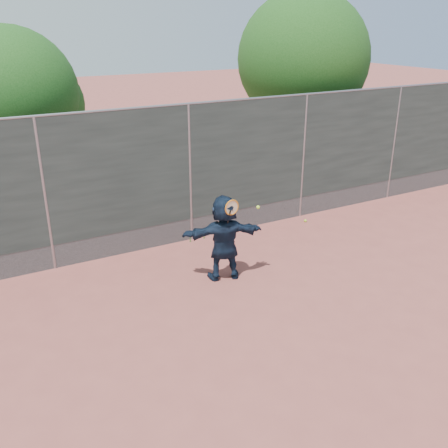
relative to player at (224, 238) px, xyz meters
name	(u,v)px	position (x,y,z in m)	size (l,w,h in m)	color
ground	(280,313)	(0.22, -1.56, -0.83)	(80.00, 80.00, 0.00)	#9E4C42
player	(224,238)	(0.00, 0.00, 0.00)	(1.53, 0.49, 1.65)	#132034
ball_ground	(305,221)	(3.10, 1.53, -0.79)	(0.07, 0.07, 0.07)	#C2F737
fence	(190,171)	(0.22, 1.94, 0.76)	(20.00, 0.06, 3.03)	#38423D
swing_action	(234,208)	(0.10, -0.20, 0.63)	(0.72, 0.15, 0.51)	orange
tree_right	(307,62)	(4.91, 4.19, 2.67)	(3.78, 3.60, 5.39)	#382314
tree_left	(19,97)	(-2.62, 4.99, 2.11)	(3.15, 3.00, 4.53)	#382314
weed_clump	(206,233)	(0.52, 1.82, -0.69)	(0.68, 0.07, 0.30)	#387226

